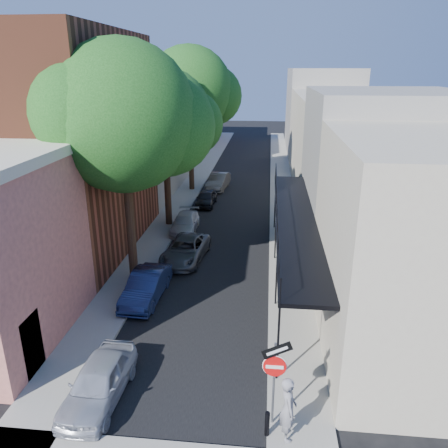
% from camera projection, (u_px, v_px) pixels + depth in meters
% --- Properties ---
extents(ground, '(160.00, 160.00, 0.00)m').
position_uv_depth(ground, '(161.00, 443.00, 12.44)').
color(ground, black).
rests_on(ground, ground).
extents(road_surface, '(6.00, 64.00, 0.01)m').
position_uv_depth(road_surface, '(238.00, 183.00, 40.52)').
color(road_surface, black).
rests_on(road_surface, ground).
extents(sidewalk_left, '(2.00, 64.00, 0.12)m').
position_uv_depth(sidewalk_left, '(195.00, 181.00, 40.89)').
color(sidewalk_left, gray).
rests_on(sidewalk_left, ground).
extents(sidewalk_right, '(2.00, 64.00, 0.12)m').
position_uv_depth(sidewalk_right, '(281.00, 183.00, 40.12)').
color(sidewalk_right, gray).
rests_on(sidewalk_right, ground).
extents(buildings_left, '(10.10, 59.10, 12.00)m').
position_uv_depth(buildings_left, '(133.00, 129.00, 38.60)').
color(buildings_left, '#DB8070').
rests_on(buildings_left, ground).
extents(buildings_right, '(9.80, 55.00, 10.00)m').
position_uv_depth(buildings_right, '(342.00, 137.00, 37.67)').
color(buildings_right, '#BFB79D').
rests_on(buildings_right, ground).
extents(sign_post, '(0.89, 0.17, 2.99)m').
position_uv_depth(sign_post, '(275.00, 370.00, 12.36)').
color(sign_post, '#595B60').
rests_on(sign_post, ground).
extents(bollard, '(0.14, 0.14, 0.80)m').
position_uv_depth(bollard, '(267.00, 424.00, 12.45)').
color(bollard, black).
rests_on(bollard, sidewalk_right).
extents(oak_near, '(7.48, 6.80, 11.42)m').
position_uv_depth(oak_near, '(133.00, 120.00, 19.71)').
color(oak_near, '#301E13').
rests_on(oak_near, ground).
extents(oak_mid, '(6.60, 6.00, 10.20)m').
position_uv_depth(oak_mid, '(171.00, 119.00, 27.45)').
color(oak_mid, '#301E13').
rests_on(oak_mid, ground).
extents(oak_far, '(7.70, 7.00, 11.90)m').
position_uv_depth(oak_far, '(195.00, 91.00, 35.50)').
color(oak_far, '#301E13').
rests_on(oak_far, ground).
extents(parked_car_a, '(1.68, 3.92, 1.32)m').
position_uv_depth(parked_car_a, '(99.00, 382.00, 13.90)').
color(parked_car_a, '#9EA3AF').
rests_on(parked_car_a, ground).
extents(parked_car_b, '(1.58, 4.07, 1.32)m').
position_uv_depth(parked_car_b, '(146.00, 286.00, 19.95)').
color(parked_car_b, '#162147').
rests_on(parked_car_b, ground).
extents(parked_car_c, '(2.47, 4.59, 1.22)m').
position_uv_depth(parked_car_c, '(186.00, 250.00, 24.09)').
color(parked_car_c, '#4B4E52').
rests_on(parked_car_c, ground).
extents(parked_car_d, '(1.67, 3.94, 1.14)m').
position_uv_depth(parked_car_d, '(185.00, 223.00, 28.36)').
color(parked_car_d, silver).
rests_on(parked_car_d, ground).
extents(parked_car_e, '(1.47, 3.44, 1.16)m').
position_uv_depth(parked_car_e, '(206.00, 198.00, 33.70)').
color(parked_car_e, black).
rests_on(parked_car_e, ground).
extents(parked_car_f, '(1.86, 4.25, 1.36)m').
position_uv_depth(parked_car_f, '(218.00, 181.00, 38.25)').
color(parked_car_f, '#686258').
rests_on(parked_car_f, ground).
extents(pedestrian, '(0.57, 0.79, 2.00)m').
position_uv_depth(pedestrian, '(288.00, 408.00, 12.19)').
color(pedestrian, gray).
rests_on(pedestrian, sidewalk_right).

